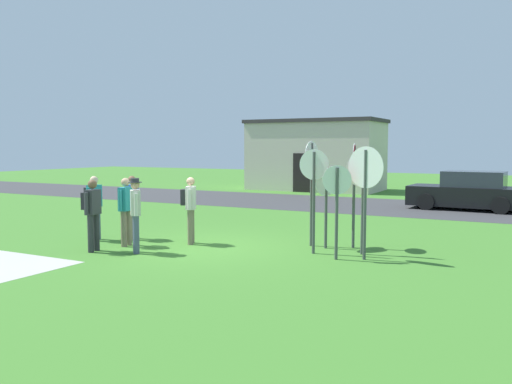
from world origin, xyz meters
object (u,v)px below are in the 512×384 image
at_px(parked_car_on_street, 468,192).
at_px(stop_sign_rear_right, 326,192).
at_px(stop_sign_far_back, 354,177).
at_px(person_with_sunhat, 132,204).
at_px(stop_sign_rear_left, 311,175).
at_px(person_in_blue, 92,210).
at_px(stop_sign_leaning_right, 337,197).
at_px(stop_sign_nearest, 365,181).
at_px(person_on_left, 190,205).
at_px(stop_sign_tallest, 314,183).
at_px(person_in_dark_shirt, 136,211).
at_px(person_holding_notes, 126,208).
at_px(person_near_signs, 94,203).
at_px(stop_sign_center_cluster, 363,184).

bearing_deg(parked_car_on_street, stop_sign_rear_right, -101.29).
bearing_deg(stop_sign_far_back, person_with_sunhat, -163.86).
height_order(stop_sign_rear_left, person_in_blue, stop_sign_rear_left).
relative_size(stop_sign_leaning_right, person_in_blue, 1.22).
relative_size(stop_sign_nearest, person_with_sunhat, 1.46).
bearing_deg(person_with_sunhat, stop_sign_nearest, 3.37).
bearing_deg(person_on_left, stop_sign_far_back, 20.80).
bearing_deg(person_in_blue, parked_car_on_street, 62.94).
bearing_deg(stop_sign_rear_right, stop_sign_tallest, -90.97).
distance_m(parked_car_on_street, stop_sign_rear_right, 10.39).
bearing_deg(person_in_dark_shirt, person_holding_notes, 144.55).
bearing_deg(stop_sign_rear_right, person_on_left, -161.98).
xyz_separation_m(stop_sign_rear_right, person_in_blue, (-4.68, -2.96, -0.39)).
relative_size(stop_sign_tallest, person_near_signs, 1.42).
distance_m(stop_sign_rear_right, person_holding_notes, 4.93).
bearing_deg(stop_sign_leaning_right, person_near_signs, -174.32).
distance_m(person_in_dark_shirt, person_in_blue, 1.06).
xyz_separation_m(stop_sign_far_back, person_in_dark_shirt, (-4.24, -3.00, -0.74)).
bearing_deg(stop_sign_nearest, person_near_signs, -172.38).
distance_m(parked_car_on_street, stop_sign_tallest, 11.15).
bearing_deg(stop_sign_far_back, stop_sign_center_cluster, -57.76).
distance_m(stop_sign_leaning_right, person_in_dark_shirt, 4.61).
height_order(stop_sign_center_cluster, stop_sign_tallest, stop_sign_tallest).
xyz_separation_m(stop_sign_rear_right, person_with_sunhat, (-4.98, -1.21, -0.42)).
height_order(parked_car_on_street, stop_sign_far_back, stop_sign_far_back).
distance_m(stop_sign_nearest, person_in_blue, 6.31).
xyz_separation_m(stop_sign_leaning_right, person_with_sunhat, (-5.67, -0.07, -0.43)).
relative_size(stop_sign_far_back, person_holding_notes, 1.50).
distance_m(person_holding_notes, person_in_blue, 0.95).
bearing_deg(stop_sign_rear_left, person_in_dark_shirt, -139.79).
relative_size(person_with_sunhat, person_near_signs, 1.00).
bearing_deg(stop_sign_nearest, stop_sign_center_cluster, 111.64).
xyz_separation_m(parked_car_on_street, person_in_blue, (-6.71, -13.13, 0.29)).
relative_size(stop_sign_far_back, stop_sign_nearest, 1.03).
relative_size(person_holding_notes, person_with_sunhat, 1.00).
xyz_separation_m(stop_sign_rear_right, stop_sign_rear_left, (-0.44, 0.13, 0.39)).
relative_size(stop_sign_leaning_right, person_holding_notes, 1.22).
bearing_deg(stop_sign_tallest, stop_sign_far_back, 63.03).
distance_m(stop_sign_center_cluster, stop_sign_rear_right, 1.07).
bearing_deg(stop_sign_rear_right, stop_sign_nearest, -34.84).
distance_m(stop_sign_tallest, stop_sign_leaning_right, 0.84).
xyz_separation_m(stop_sign_rear_left, person_on_left, (-2.81, -1.19, -0.78)).
xyz_separation_m(stop_sign_far_back, stop_sign_leaning_right, (0.11, -1.54, -0.34)).
relative_size(stop_sign_rear_left, person_in_blue, 1.54).
bearing_deg(stop_sign_rear_right, stop_sign_center_cluster, -16.26).
height_order(stop_sign_rear_right, person_in_dark_shirt, stop_sign_rear_right).
xyz_separation_m(stop_sign_far_back, stop_sign_rear_right, (-0.57, -0.39, -0.35)).
bearing_deg(stop_sign_center_cluster, parked_car_on_street, 84.36).
height_order(stop_sign_leaning_right, person_on_left, stop_sign_leaning_right).
relative_size(stop_sign_tallest, person_in_blue, 1.42).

